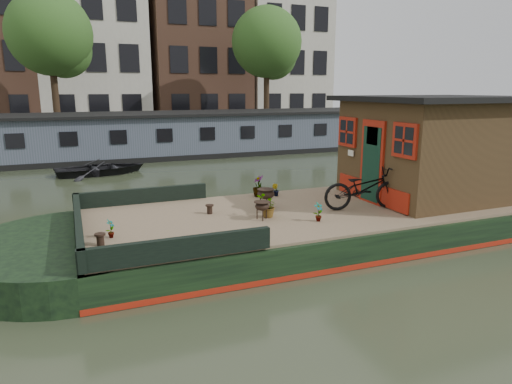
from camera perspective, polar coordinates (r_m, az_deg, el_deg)
name	(u,v)px	position (r m, az deg, el deg)	size (l,w,h in m)	color
ground	(353,231)	(10.89, 12.06, -4.80)	(120.00, 120.00, 0.00)	#2A3421
houseboat_hull	(303,226)	(10.14, 5.86, -4.27)	(14.01, 4.02, 0.60)	black
houseboat_deck	(355,205)	(10.72, 12.21, -1.61)	(11.80, 3.80, 0.05)	#7F674E
bow_bulwark	(127,220)	(8.92, -15.83, -3.39)	(3.00, 4.00, 0.35)	black
cabin	(434,146)	(11.86, 21.32, 5.34)	(4.00, 3.50, 2.42)	black
bicycle	(364,188)	(10.21, 13.31, 0.48)	(0.62, 1.79, 0.94)	black
potted_plant_a	(318,212)	(9.15, 7.80, -2.48)	(0.20, 0.14, 0.39)	brown
potted_plant_b	(276,190)	(11.23, 2.46, 0.26)	(0.17, 0.13, 0.30)	brown
potted_plant_c	(268,206)	(9.35, 1.45, -1.79)	(0.42, 0.36, 0.47)	#A73830
potted_plant_d	(259,186)	(11.15, 0.33, 0.75)	(0.29, 0.29, 0.52)	#925B28
potted_plant_e	(111,229)	(8.48, -17.71, -4.38)	(0.18, 0.12, 0.34)	#A96331
brazier_front	(262,210)	(9.20, 0.76, -2.33)	(0.35, 0.35, 0.38)	black
brazier_rear	(266,198)	(10.08, 1.23, -0.81)	(0.40, 0.40, 0.43)	black
bollard_port	(210,209)	(9.69, -5.81, -2.15)	(0.17, 0.17, 0.20)	black
bollard_stbd	(100,239)	(8.15, -18.88, -5.63)	(0.18, 0.18, 0.21)	black
dinghy	(101,165)	(18.70, -18.82, 3.21)	(2.40, 3.36, 0.70)	black
far_houseboat	(197,135)	(23.42, -7.43, 7.11)	(20.40, 4.40, 2.11)	#474C5F
quay	(171,134)	(29.77, -10.63, 7.18)	(60.00, 6.00, 0.90)	#47443F
townhouse_row	(149,24)	(36.85, -13.24, 19.71)	(27.25, 8.00, 16.50)	brown
tree_left	(53,38)	(27.75, -24.05, 17.21)	(4.40, 4.40, 7.40)	#332316
tree_right	(268,46)	(30.26, 1.55, 17.80)	(4.40, 4.40, 7.40)	#332316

